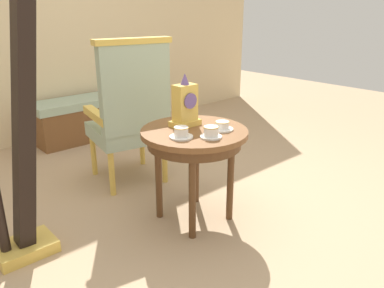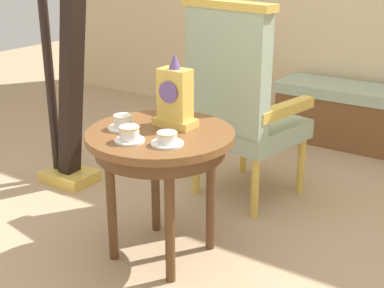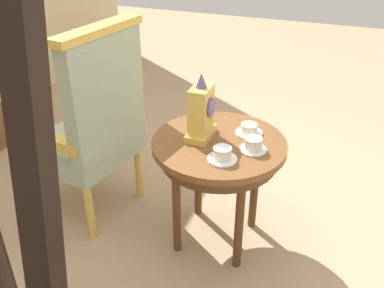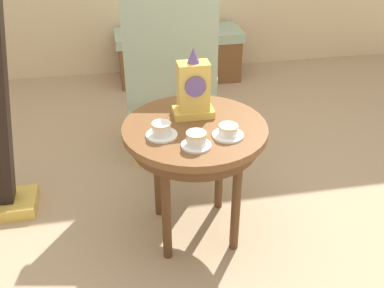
{
  "view_description": "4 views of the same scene",
  "coord_description": "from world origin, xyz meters",
  "px_view_note": "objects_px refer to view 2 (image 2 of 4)",
  "views": [
    {
      "loc": [
        -1.52,
        -1.73,
        1.35
      ],
      "look_at": [
        0.01,
        -0.01,
        0.51
      ],
      "focal_mm": 35.82,
      "sensor_mm": 36.0,
      "label": 1
    },
    {
      "loc": [
        1.38,
        -1.86,
        1.41
      ],
      "look_at": [
        0.08,
        0.09,
        0.54
      ],
      "focal_mm": 50.53,
      "sensor_mm": 36.0,
      "label": 2
    },
    {
      "loc": [
        -1.76,
        -0.56,
        1.67
      ],
      "look_at": [
        -0.09,
        0.06,
        0.63
      ],
      "focal_mm": 39.95,
      "sensor_mm": 36.0,
      "label": 3
    },
    {
      "loc": [
        -0.35,
        -1.84,
        1.63
      ],
      "look_at": [
        -0.02,
        -0.07,
        0.54
      ],
      "focal_mm": 42.66,
      "sensor_mm": 36.0,
      "label": 4
    }
  ],
  "objects_px": {
    "armchair": "(240,101)",
    "harp": "(65,76)",
    "teacup_center": "(167,139)",
    "teacup_right": "(129,135)",
    "mantel_clock": "(175,98)",
    "teacup_left": "(123,123)",
    "side_table": "(161,148)",
    "window_bench": "(350,115)"
  },
  "relations": [
    {
      "from": "teacup_right",
      "to": "mantel_clock",
      "type": "bearing_deg",
      "value": 81.68
    },
    {
      "from": "armchair",
      "to": "window_bench",
      "type": "distance_m",
      "value": 1.35
    },
    {
      "from": "armchair",
      "to": "harp",
      "type": "xyz_separation_m",
      "value": [
        -0.96,
        -0.37,
        0.09
      ]
    },
    {
      "from": "teacup_left",
      "to": "armchair",
      "type": "bearing_deg",
      "value": 78.29
    },
    {
      "from": "teacup_right",
      "to": "harp",
      "type": "height_order",
      "value": "harp"
    },
    {
      "from": "teacup_left",
      "to": "teacup_center",
      "type": "bearing_deg",
      "value": -10.86
    },
    {
      "from": "teacup_right",
      "to": "harp",
      "type": "relative_size",
      "value": 0.08
    },
    {
      "from": "teacup_left",
      "to": "armchair",
      "type": "distance_m",
      "value": 0.81
    },
    {
      "from": "side_table",
      "to": "teacup_right",
      "type": "relative_size",
      "value": 5.18
    },
    {
      "from": "harp",
      "to": "mantel_clock",
      "type": "bearing_deg",
      "value": -14.6
    },
    {
      "from": "side_table",
      "to": "harp",
      "type": "height_order",
      "value": "harp"
    },
    {
      "from": "window_bench",
      "to": "teacup_left",
      "type": "bearing_deg",
      "value": -101.08
    },
    {
      "from": "harp",
      "to": "teacup_right",
      "type": "bearing_deg",
      "value": -29.62
    },
    {
      "from": "mantel_clock",
      "to": "window_bench",
      "type": "relative_size",
      "value": 0.31
    },
    {
      "from": "teacup_right",
      "to": "mantel_clock",
      "type": "distance_m",
      "value": 0.3
    },
    {
      "from": "teacup_center",
      "to": "mantel_clock",
      "type": "bearing_deg",
      "value": 117.46
    },
    {
      "from": "armchair",
      "to": "mantel_clock",
      "type": "bearing_deg",
      "value": -89.23
    },
    {
      "from": "window_bench",
      "to": "harp",
      "type": "bearing_deg",
      "value": -126.13
    },
    {
      "from": "mantel_clock",
      "to": "side_table",
      "type": "bearing_deg",
      "value": -96.05
    },
    {
      "from": "mantel_clock",
      "to": "teacup_center",
      "type": "bearing_deg",
      "value": -62.54
    },
    {
      "from": "teacup_right",
      "to": "armchair",
      "type": "distance_m",
      "value": 0.91
    },
    {
      "from": "side_table",
      "to": "teacup_center",
      "type": "distance_m",
      "value": 0.2
    },
    {
      "from": "teacup_left",
      "to": "harp",
      "type": "xyz_separation_m",
      "value": [
        -0.8,
        0.42,
        0.03
      ]
    },
    {
      "from": "teacup_right",
      "to": "armchair",
      "type": "relative_size",
      "value": 0.11
    },
    {
      "from": "mantel_clock",
      "to": "harp",
      "type": "distance_m",
      "value": 1.01
    },
    {
      "from": "armchair",
      "to": "harp",
      "type": "height_order",
      "value": "harp"
    },
    {
      "from": "teacup_center",
      "to": "mantel_clock",
      "type": "xyz_separation_m",
      "value": [
        -0.11,
        0.22,
        0.11
      ]
    },
    {
      "from": "side_table",
      "to": "armchair",
      "type": "xyz_separation_m",
      "value": [
        0.0,
        0.73,
        0.05
      ]
    },
    {
      "from": "mantel_clock",
      "to": "harp",
      "type": "xyz_separation_m",
      "value": [
        -0.97,
        0.25,
        -0.08
      ]
    },
    {
      "from": "side_table",
      "to": "armchair",
      "type": "relative_size",
      "value": 0.59
    },
    {
      "from": "teacup_center",
      "to": "teacup_left",
      "type": "bearing_deg",
      "value": 169.14
    },
    {
      "from": "teacup_center",
      "to": "harp",
      "type": "xyz_separation_m",
      "value": [
        -1.08,
        0.47,
        0.03
      ]
    },
    {
      "from": "teacup_left",
      "to": "window_bench",
      "type": "height_order",
      "value": "teacup_left"
    },
    {
      "from": "side_table",
      "to": "harp",
      "type": "relative_size",
      "value": 0.39
    },
    {
      "from": "teacup_right",
      "to": "teacup_center",
      "type": "height_order",
      "value": "teacup_right"
    },
    {
      "from": "teacup_right",
      "to": "harp",
      "type": "xyz_separation_m",
      "value": [
        -0.93,
        0.53,
        0.03
      ]
    },
    {
      "from": "side_table",
      "to": "teacup_left",
      "type": "bearing_deg",
      "value": -158.37
    },
    {
      "from": "armchair",
      "to": "harp",
      "type": "relative_size",
      "value": 0.67
    },
    {
      "from": "teacup_center",
      "to": "mantel_clock",
      "type": "distance_m",
      "value": 0.27
    },
    {
      "from": "side_table",
      "to": "teacup_center",
      "type": "bearing_deg",
      "value": -43.85
    },
    {
      "from": "teacup_left",
      "to": "armchair",
      "type": "xyz_separation_m",
      "value": [
        0.16,
        0.79,
        -0.06
      ]
    },
    {
      "from": "armchair",
      "to": "teacup_center",
      "type": "bearing_deg",
      "value": -81.8
    }
  ]
}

